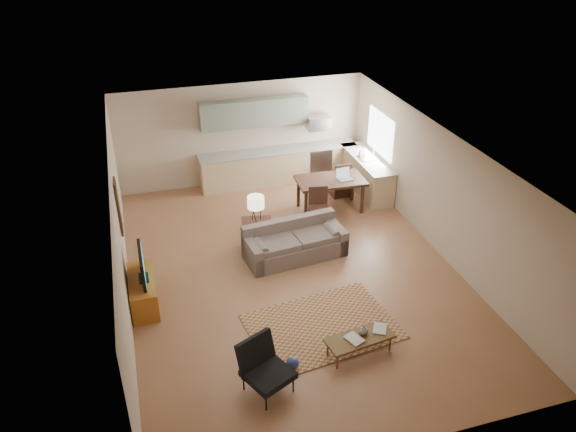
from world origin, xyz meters
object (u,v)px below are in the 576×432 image
object	(u,v)px
tv_credenza	(143,291)
console_table	(257,235)
armchair	(268,370)
dining_table	(330,195)
sofa	(295,241)
coffee_table	(359,345)

from	to	relation	value
tv_credenza	console_table	world-z (taller)	console_table
armchair	tv_credenza	world-z (taller)	armchair
dining_table	armchair	bearing A→B (deg)	-116.58
armchair	console_table	size ratio (longest dim) A/B	1.18
sofa	dining_table	size ratio (longest dim) A/B	1.36
sofa	armchair	bearing A→B (deg)	-119.95
tv_credenza	console_table	size ratio (longest dim) A/B	1.71
tv_credenza	sofa	bearing A→B (deg)	12.85
coffee_table	armchair	size ratio (longest dim) A/B	1.34
dining_table	console_table	bearing A→B (deg)	-146.74
coffee_table	console_table	distance (m)	3.72
sofa	dining_table	world-z (taller)	dining_table
armchair	console_table	distance (m)	4.07
coffee_table	tv_credenza	world-z (taller)	tv_credenza
armchair	tv_credenza	distance (m)	3.24
coffee_table	sofa	bearing A→B (deg)	84.74
coffee_table	armchair	world-z (taller)	armchair
tv_credenza	armchair	bearing A→B (deg)	-58.43
sofa	dining_table	bearing A→B (deg)	44.36
coffee_table	armchair	xyz separation A→B (m)	(-1.68, -0.38, 0.26)
sofa	tv_credenza	distance (m)	3.29
tv_credenza	coffee_table	bearing A→B (deg)	-35.23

